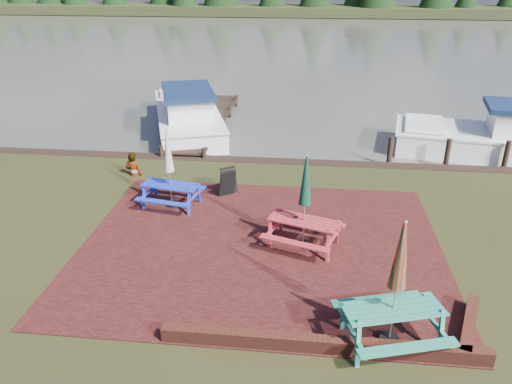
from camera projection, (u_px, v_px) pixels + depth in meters
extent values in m
plane|color=black|center=(256.00, 268.00, 11.67)|extent=(120.00, 120.00, 0.00)
cube|color=#3D1413|center=(261.00, 246.00, 12.57)|extent=(9.00, 7.50, 0.02)
cube|color=#4C1E16|center=(322.00, 345.00, 9.11)|extent=(6.00, 0.22, 0.30)
cube|color=#4C1E16|center=(469.00, 327.00, 9.55)|extent=(0.82, 1.77, 0.30)
cube|color=#434039|center=(301.00, 43.00, 45.11)|extent=(120.00, 60.00, 0.02)
cube|color=black|center=(307.00, 10.00, 71.10)|extent=(120.00, 10.00, 1.20)
cube|color=#29856D|center=(393.00, 309.00, 9.09)|extent=(1.96, 1.21, 0.04)
cube|color=#29856D|center=(408.00, 348.00, 8.60)|extent=(1.83, 0.76, 0.04)
cube|color=#29856D|center=(377.00, 299.00, 9.84)|extent=(1.83, 0.76, 0.04)
cube|color=#29856D|center=(350.00, 331.00, 9.12)|extent=(0.54, 1.55, 0.75)
cube|color=#29856D|center=(431.00, 320.00, 9.38)|extent=(0.54, 1.55, 0.75)
cylinder|color=black|center=(389.00, 339.00, 9.39)|extent=(0.37, 0.37, 0.10)
cylinder|color=#B2B2B7|center=(397.00, 285.00, 8.88)|extent=(0.04, 0.04, 2.55)
cone|color=red|center=(401.00, 256.00, 8.62)|extent=(0.33, 0.33, 1.27)
cube|color=#B42E34|center=(304.00, 221.00, 12.29)|extent=(1.87, 1.20, 0.04)
cube|color=#B42E34|center=(294.00, 243.00, 11.87)|extent=(1.73, 0.78, 0.04)
cube|color=#B42E34|center=(312.00, 220.00, 12.95)|extent=(1.73, 0.78, 0.04)
cube|color=#B42E34|center=(276.00, 227.00, 12.73)|extent=(0.56, 1.46, 0.72)
cube|color=#B42E34|center=(333.00, 240.00, 12.15)|extent=(0.56, 1.46, 0.72)
cylinder|color=black|center=(303.00, 244.00, 12.57)|extent=(0.35, 0.35, 0.10)
cylinder|color=#B2B2B7|center=(305.00, 203.00, 12.09)|extent=(0.03, 0.03, 2.42)
cone|color=#0D3323|center=(306.00, 181.00, 11.85)|extent=(0.31, 0.31, 1.21)
cube|color=#1A32C3|center=(171.00, 185.00, 14.40)|extent=(1.71, 0.91, 0.04)
cube|color=#1A32C3|center=(162.00, 202.00, 13.98)|extent=(1.64, 0.50, 0.04)
cube|color=#1A32C3|center=(180.00, 185.00, 15.05)|extent=(1.64, 0.50, 0.04)
cube|color=#1A32C3|center=(149.00, 193.00, 14.72)|extent=(0.32, 1.40, 0.67)
cube|color=#1A32C3|center=(194.00, 198.00, 14.36)|extent=(0.32, 1.40, 0.67)
cylinder|color=black|center=(172.00, 204.00, 14.66)|extent=(0.33, 0.33, 0.09)
cylinder|color=#B2B2B7|center=(169.00, 170.00, 14.21)|extent=(0.03, 0.03, 2.26)
cone|color=#BBB6AB|center=(168.00, 152.00, 13.98)|extent=(0.29, 0.29, 1.13)
cube|color=black|center=(227.00, 184.00, 15.09)|extent=(0.54, 0.46, 0.83)
cube|color=black|center=(229.00, 180.00, 15.34)|extent=(0.54, 0.46, 0.83)
cube|color=black|center=(228.00, 170.00, 15.05)|extent=(0.45, 0.32, 0.03)
cube|color=black|center=(207.00, 120.00, 22.37)|extent=(1.60, 9.00, 0.06)
cube|color=black|center=(191.00, 118.00, 22.42)|extent=(0.08, 9.00, 0.08)
cube|color=black|center=(224.00, 119.00, 22.27)|extent=(0.08, 9.00, 0.08)
cylinder|color=black|center=(162.00, 159.00, 18.47)|extent=(0.16, 0.16, 1.00)
cylinder|color=black|center=(204.00, 161.00, 18.31)|extent=(0.16, 0.16, 1.00)
cube|color=white|center=(188.00, 122.00, 22.02)|extent=(4.70, 7.76, 1.05)
cube|color=white|center=(187.00, 110.00, 21.79)|extent=(4.79, 7.91, 0.08)
cube|color=white|center=(188.00, 103.00, 20.80)|extent=(2.69, 3.50, 0.89)
cube|color=#112040|center=(188.00, 91.00, 20.59)|extent=(3.02, 3.98, 0.19)
cube|color=white|center=(182.00, 92.00, 24.21)|extent=(2.45, 1.93, 0.10)
cube|color=white|center=(506.00, 148.00, 18.89)|extent=(8.37, 4.10, 1.07)
cube|color=white|center=(509.00, 134.00, 18.65)|extent=(8.53, 4.18, 0.09)
cube|color=white|center=(425.00, 123.00, 19.37)|extent=(1.82, 2.57, 0.11)
imported|color=gray|center=(132.00, 153.00, 16.48)|extent=(0.63, 0.46, 1.60)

